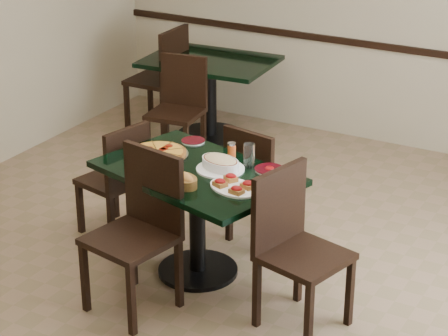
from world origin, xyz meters
The scene contains 21 objects.
floor centered at (0.00, 0.00, 0.00)m, with size 5.50×5.50×0.00m, color #7B6047.
room_shell centered at (1.02, 1.73, 1.17)m, with size 5.50×5.50×5.50m.
main_table centered at (-0.03, -0.14, 0.57)m, with size 1.42×1.10×0.75m.
back_table centered at (-1.22, 2.08, 0.52)m, with size 1.20×0.91×0.75m.
chair_far centered at (0.12, 0.43, 0.49)m, with size 0.48×0.48×0.88m.
chair_near centered at (-0.14, -0.63, 0.57)m, with size 0.55×0.55×1.01m.
chair_right centered at (0.76, -0.35, 0.55)m, with size 0.55×0.55×0.97m.
chair_left centered at (-0.80, 0.05, 0.47)m, with size 0.47×0.47×0.85m.
back_chair_near centered at (-1.20, 1.52, 0.51)m, with size 0.47×0.47×0.91m.
back_chair_left centered at (-1.70, 2.04, 0.56)m, with size 0.47×0.47×0.99m.
pepperoni_pizza centered at (-0.39, -0.06, 0.77)m, with size 0.42×0.42×0.04m.
lasagna_casserole centered at (0.10, -0.06, 0.80)m, with size 0.32×0.31×0.09m.
bread_basket centered at (0.02, -0.39, 0.79)m, with size 0.25×0.21×0.09m.
bruschetta_platter centered at (0.32, -0.28, 0.77)m, with size 0.40×0.34×0.05m.
side_plate_near centered at (-0.27, -0.39, 0.76)m, with size 0.21×0.21×0.02m.
side_plate_far_r centered at (0.38, 0.08, 0.76)m, with size 0.19×0.19×0.03m.
side_plate_far_l centered at (-0.30, 0.27, 0.76)m, with size 0.17×0.17×0.02m.
napkin_setting centered at (-0.24, -0.38, 0.75)m, with size 0.18×0.18×0.01m.
water_glass_a centered at (0.24, 0.08, 0.83)m, with size 0.07×0.07×0.16m, color white.
water_glass_b centered at (-0.34, -0.39, 0.82)m, with size 0.07×0.07×0.14m, color white.
pepper_shaker centered at (0.06, 0.16, 0.80)m, with size 0.06×0.06×0.10m.
Camera 1 is at (2.63, -4.52, 2.98)m, focal length 70.00 mm.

